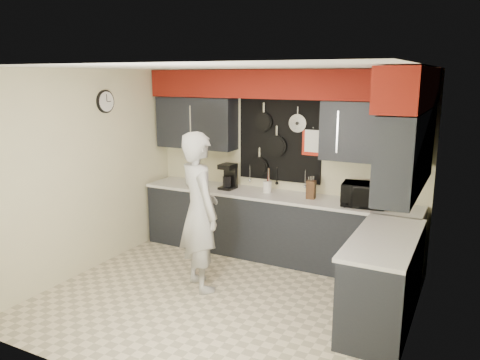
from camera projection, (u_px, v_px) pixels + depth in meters
The scene contains 10 objects.
ground at pixel (224, 299), 5.38m from camera, with size 4.00×4.00×0.00m, color beige.
back_wall_assembly at pixel (281, 114), 6.32m from camera, with size 4.00×0.36×2.60m.
right_wall_assembly at pixel (409, 138), 4.35m from camera, with size 0.36×3.50×2.60m.
left_wall_assembly at pixel (87, 170), 5.99m from camera, with size 0.05×3.50×2.60m.
base_cabinets at pixel (299, 238), 6.04m from camera, with size 3.95×2.20×0.92m.
microwave at pixel (364, 195), 5.81m from camera, with size 0.53×0.36×0.29m, color black.
knife_block at pixel (311, 190), 6.17m from camera, with size 0.11×0.11×0.24m, color #332110.
utensil_crock at pixel (267, 187), 6.51m from camera, with size 0.12×0.12×0.16m, color white.
coffee_maker at pixel (229, 176), 6.71m from camera, with size 0.21×0.25×0.36m.
person at pixel (199, 212), 5.49m from camera, with size 0.69×0.46×1.90m, color #A5A4A2.
Camera 1 is at (2.43, -4.31, 2.52)m, focal length 35.00 mm.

